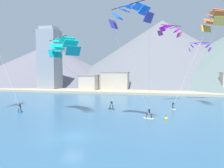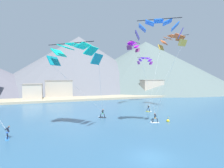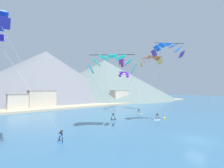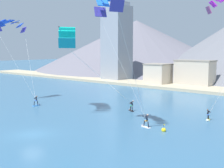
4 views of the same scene
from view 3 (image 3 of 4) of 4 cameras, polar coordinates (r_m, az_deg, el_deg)
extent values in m
plane|color=#336084|center=(25.47, 29.03, -18.10)|extent=(400.00, 400.00, 0.00)
cube|color=yellow|center=(46.38, 10.21, -11.01)|extent=(0.88, 1.51, 0.07)
cylinder|color=black|center=(46.47, 9.75, -10.54)|extent=(0.18, 0.25, 0.68)
cylinder|color=black|center=(46.18, 10.68, -10.58)|extent=(0.18, 0.25, 0.68)
cube|color=blue|center=(46.27, 10.21, -10.10)|extent=(0.34, 0.30, 0.12)
cylinder|color=black|center=(46.19, 10.18, -9.72)|extent=(0.35, 0.29, 0.57)
cylinder|color=black|center=(46.31, 10.10, -9.50)|extent=(0.49, 0.23, 0.37)
cylinder|color=black|center=(46.22, 10.36, -9.51)|extent=(0.49, 0.23, 0.37)
cylinder|color=black|center=(46.43, 10.31, -9.51)|extent=(0.20, 0.50, 0.03)
sphere|color=brown|center=(46.08, 10.15, -9.27)|extent=(0.21, 0.21, 0.21)
cone|color=white|center=(46.06, 11.24, -10.98)|extent=(0.44, 0.40, 0.36)
cube|color=white|center=(37.73, 16.92, -12.95)|extent=(1.50, 0.77, 0.07)
cylinder|color=black|center=(37.92, 17.36, -12.27)|extent=(0.27, 0.18, 0.75)
cylinder|color=black|center=(37.40, 16.45, -12.42)|extent=(0.27, 0.18, 0.75)
cube|color=orange|center=(37.59, 16.90, -11.73)|extent=(0.31, 0.36, 0.12)
cylinder|color=black|center=(37.60, 16.81, -11.20)|extent=(0.31, 0.44, 0.64)
cylinder|color=black|center=(37.58, 17.05, -10.92)|extent=(0.21, 0.55, 0.42)
cylinder|color=black|center=(37.42, 16.77, -10.96)|extent=(0.21, 0.55, 0.42)
cylinder|color=black|center=(37.37, 17.10, -11.02)|extent=(0.51, 0.15, 0.03)
sphere|color=tan|center=(37.63, 16.66, -10.58)|extent=(0.23, 0.23, 0.23)
cone|color=white|center=(37.15, 15.90, -13.03)|extent=(0.38, 0.42, 0.36)
cube|color=black|center=(36.54, 0.46, -13.41)|extent=(1.46, 1.13, 0.07)
cylinder|color=black|center=(36.52, 1.09, -12.76)|extent=(0.28, 0.24, 0.76)
cylinder|color=black|center=(36.41, -0.17, -12.79)|extent=(0.28, 0.24, 0.76)
cube|color=#33B266|center=(36.39, 0.46, -12.14)|extent=(0.37, 0.40, 0.12)
cylinder|color=black|center=(36.44, 0.43, -11.58)|extent=(0.43, 0.50, 0.65)
cylinder|color=black|center=(36.33, 0.65, -11.31)|extent=(0.36, 0.51, 0.42)
cylinder|color=black|center=(36.29, 0.26, -11.32)|extent=(0.36, 0.51, 0.42)
cylinder|color=black|center=(36.14, 0.50, -11.41)|extent=(0.46, 0.30, 0.03)
sphere|color=tan|center=(36.54, 0.40, -10.93)|extent=(0.23, 0.23, 0.23)
cone|color=white|center=(36.41, -0.93, -13.34)|extent=(0.44, 0.46, 0.36)
cube|color=#337FDB|center=(22.63, -18.93, -20.25)|extent=(0.66, 1.49, 0.07)
cylinder|color=black|center=(22.18, -18.38, -19.51)|extent=(0.16, 0.27, 0.77)
cylinder|color=black|center=(22.84, -19.44, -18.99)|extent=(0.16, 0.27, 0.77)
cube|color=blue|center=(22.39, -18.90, -18.23)|extent=(0.36, 0.29, 0.12)
cylinder|color=black|center=(22.34, -18.69, -17.35)|extent=(0.44, 0.29, 0.65)
cylinder|color=black|center=(22.14, -18.75, -16.99)|extent=(0.56, 0.17, 0.42)
cylinder|color=black|center=(22.35, -19.08, -16.85)|extent=(0.56, 0.17, 0.42)
cylinder|color=black|center=(22.16, -19.34, -17.05)|extent=(0.11, 0.52, 0.03)
sphere|color=brown|center=(22.30, -18.36, -16.30)|extent=(0.23, 0.23, 0.23)
cone|color=white|center=(23.33, -20.05, -19.50)|extent=(0.40, 0.35, 0.36)
cube|color=gold|center=(54.37, 10.89, 7.34)|extent=(1.97, 1.31, 1.63)
cube|color=orange|center=(54.33, 11.80, 8.65)|extent=(2.04, 1.69, 1.44)
cube|color=orange|center=(53.98, 13.04, 9.60)|extent=(2.09, 1.86, 1.04)
cube|color=orange|center=(53.37, 14.46, 10.06)|extent=(2.11, 1.79, 0.49)
cube|color=orange|center=(52.57, 15.87, 9.95)|extent=(2.11, 1.59, 1.04)
cube|color=orange|center=(51.71, 17.06, 9.27)|extent=(2.08, 1.23, 1.44)
cube|color=gold|center=(50.90, 17.84, 8.08)|extent=(2.03, 0.85, 1.63)
cylinder|color=black|center=(54.07, 14.91, 9.72)|extent=(2.36, 7.02, 0.10)
cylinder|color=silver|center=(49.86, 10.47, -0.83)|extent=(6.04, 4.61, 14.24)
cylinder|color=silver|center=(47.86, 14.35, -0.73)|extent=(6.98, 3.12, 14.24)
cube|color=#3A338F|center=(35.11, 25.03, 10.18)|extent=(1.42, 1.61, 1.32)
cube|color=blue|center=(35.01, 23.90, 11.97)|extent=(1.74, 1.82, 1.10)
cube|color=blue|center=(34.66, 22.30, 13.29)|extent=(1.91, 1.95, 0.72)
cube|color=blue|center=(34.10, 20.41, 13.95)|extent=(1.93, 2.00, 0.24)
cube|color=blue|center=(33.42, 18.50, 13.83)|extent=(1.85, 1.98, 0.72)
cube|color=blue|center=(32.70, 16.84, 12.89)|extent=(1.60, 1.88, 1.10)
cube|color=#3A338F|center=(32.04, 15.72, 11.24)|extent=(1.24, 1.70, 1.32)
cylinder|color=black|center=(33.55, 21.02, 14.33)|extent=(5.26, 3.59, 0.10)
cylinder|color=silver|center=(35.57, 21.11, -1.25)|extent=(0.41, 5.93, 12.57)
cylinder|color=silver|center=(33.99, 16.32, -1.27)|extent=(5.39, 2.67, 12.57)
cube|color=teal|center=(26.34, 8.25, 5.71)|extent=(2.21, 2.32, 1.46)
cube|color=#0AD0B2|center=(26.45, 6.21, 8.26)|extent=(2.52, 2.60, 1.16)
cube|color=#0AD0B2|center=(26.54, 3.38, 9.94)|extent=(2.70, 2.78, 0.70)
cube|color=#0AD0B2|center=(26.60, 0.12, 10.51)|extent=(2.74, 2.82, 0.16)
cube|color=#0AD0B2|center=(26.60, -3.12, 9.91)|extent=(2.69, 2.79, 0.70)
cube|color=#0AD0B2|center=(26.57, -5.94, 8.22)|extent=(2.48, 2.63, 1.16)
cube|color=teal|center=(26.49, -7.96, 5.66)|extent=(2.16, 2.36, 1.46)
cylinder|color=black|center=(25.56, 0.07, 11.08)|extent=(5.74, 5.13, 0.10)
cylinder|color=silver|center=(30.85, 4.07, -4.86)|extent=(3.44, 10.05, 8.68)
cylinder|color=silver|center=(30.92, -3.38, -4.86)|extent=(9.49, 4.83, 8.68)
cube|color=#3E30B0|center=(18.50, -36.81, 18.39)|extent=(1.62, 0.91, 1.16)
cylinder|color=silver|center=(19.06, -27.05, -1.71)|extent=(6.75, 2.99, 11.61)
cylinder|color=silver|center=(21.84, -28.82, -1.73)|extent=(6.87, 2.77, 11.61)
cube|color=#943972|center=(53.29, 4.18, 7.01)|extent=(1.21, 1.44, 1.16)
cube|color=#D314DD|center=(52.82, 4.01, 8.09)|extent=(1.49, 1.63, 0.98)
cube|color=#D314DD|center=(52.02, 3.82, 8.93)|extent=(1.67, 1.74, 0.65)
cube|color=#D314DD|center=(51.00, 3.65, 9.40)|extent=(1.73, 1.75, 0.24)
cube|color=#D314DD|center=(49.89, 3.52, 9.42)|extent=(1.72, 1.70, 0.65)
cube|color=#D314DD|center=(48.85, 3.44, 8.95)|extent=(1.60, 1.55, 0.98)
cube|color=#943972|center=(48.03, 3.45, 8.04)|extent=(1.36, 1.32, 1.16)
cylinder|color=black|center=(50.94, 4.31, 9.47)|extent=(4.54, 3.17, 0.10)
cube|color=purple|center=(58.27, 3.04, 3.20)|extent=(0.47, 1.37, 1.07)
cube|color=#640EEE|center=(58.68, 3.44, 4.00)|extent=(0.80, 1.39, 0.93)
cube|color=#640EEE|center=(59.31, 4.01, 4.50)|extent=(1.05, 1.41, 0.64)
cube|color=#640EEE|center=(60.04, 4.66, 4.62)|extent=(1.14, 1.42, 0.24)
cube|color=#640EEE|center=(60.76, 5.27, 4.34)|extent=(1.14, 1.41, 0.64)
cube|color=#640EEE|center=(61.35, 5.74, 3.73)|extent=(0.97, 1.39, 0.93)
cube|color=purple|center=(61.70, 6.01, 2.89)|extent=(0.65, 1.37, 1.07)
cylinder|color=black|center=(60.45, 4.24, 4.62)|extent=(4.62, 0.18, 0.10)
sphere|color=yellow|center=(39.86, 19.24, -12.17)|extent=(0.56, 0.56, 0.56)
cylinder|color=black|center=(39.78, 19.23, -11.47)|extent=(0.04, 0.04, 0.44)
cube|color=yellow|center=(39.82, 19.29, -11.19)|extent=(0.18, 0.01, 0.12)
cube|color=tan|center=(62.36, -18.09, -8.41)|extent=(180.00, 10.00, 0.70)
cube|color=#B7AD9E|center=(64.63, -25.11, -5.43)|extent=(9.60, 4.56, 6.68)
cube|color=gray|center=(64.52, -25.06, -2.33)|extent=(9.98, 4.74, 0.30)
cube|color=beige|center=(59.39, -32.37, -6.09)|extent=(5.87, 5.46, 5.61)
cube|color=gray|center=(59.26, -32.31, -3.24)|extent=(6.11, 5.68, 0.30)
cube|color=beige|center=(82.97, 2.83, -4.93)|extent=(9.70, 4.74, 6.65)
cube|color=gray|center=(82.89, 2.83, -2.53)|extent=(10.09, 4.93, 0.30)
cone|color=slate|center=(132.16, -2.93, 1.87)|extent=(117.15, 117.15, 33.61)
cone|color=slate|center=(121.22, -24.04, 3.05)|extent=(111.26, 111.26, 36.11)
camera|label=1|loc=(35.89, 73.82, 0.63)|focal=35.00mm
camera|label=2|loc=(14.61, 75.17, 4.26)|focal=28.00mm
camera|label=4|loc=(54.49, 62.22, 2.04)|focal=50.00mm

